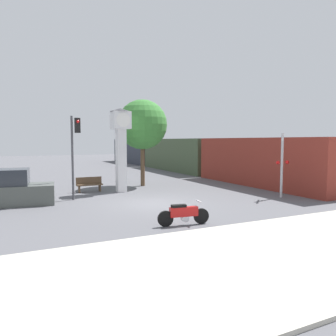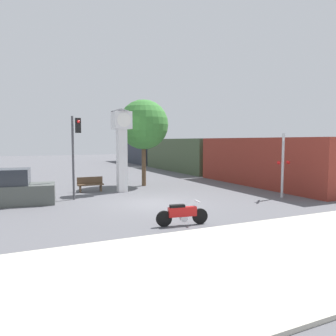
% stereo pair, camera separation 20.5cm
% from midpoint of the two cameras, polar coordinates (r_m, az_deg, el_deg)
% --- Properties ---
extents(ground_plane, '(120.00, 120.00, 0.00)m').
position_cam_midpoint_polar(ground_plane, '(16.86, -2.73, -6.16)').
color(ground_plane, '#56565B').
extents(sidewalk_strip, '(36.00, 6.00, 0.10)m').
position_cam_midpoint_polar(sidewalk_strip, '(9.86, 17.51, -14.06)').
color(sidewalk_strip, '#BCB7A8').
rests_on(sidewalk_strip, ground_plane).
extents(motorcycle, '(2.04, 0.50, 0.90)m').
position_cam_midpoint_polar(motorcycle, '(12.50, 2.25, -8.00)').
color(motorcycle, black).
rests_on(motorcycle, ground_plane).
extents(clock_tower, '(1.29, 1.29, 5.19)m').
position_cam_midpoint_polar(clock_tower, '(20.55, -8.51, 5.36)').
color(clock_tower, white).
rests_on(clock_tower, ground_plane).
extents(freight_train, '(2.80, 38.93, 3.40)m').
position_cam_midpoint_polar(freight_train, '(35.21, 1.73, 2.34)').
color(freight_train, maroon).
rests_on(freight_train, ground_plane).
extents(traffic_light, '(0.50, 0.35, 4.52)m').
position_cam_midpoint_polar(traffic_light, '(18.33, -16.23, 4.26)').
color(traffic_light, '#47474C').
rests_on(traffic_light, ground_plane).
extents(railroad_crossing_signal, '(0.90, 0.82, 3.61)m').
position_cam_midpoint_polar(railroad_crossing_signal, '(19.43, 18.96, 0.91)').
color(railroad_crossing_signal, '#B7B7BC').
rests_on(railroad_crossing_signal, ground_plane).
extents(street_tree, '(3.48, 3.48, 6.07)m').
position_cam_midpoint_polar(street_tree, '(23.18, -4.74, 7.51)').
color(street_tree, brown).
rests_on(street_tree, ground_plane).
extents(bench, '(1.60, 0.44, 0.92)m').
position_cam_midpoint_polar(bench, '(21.12, -13.81, -2.73)').
color(bench, brown).
rests_on(bench, ground_plane).
extents(parked_car, '(4.38, 2.29, 1.80)m').
position_cam_midpoint_polar(parked_car, '(18.13, -26.35, -3.48)').
color(parked_car, '#4C514C').
rests_on(parked_car, ground_plane).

